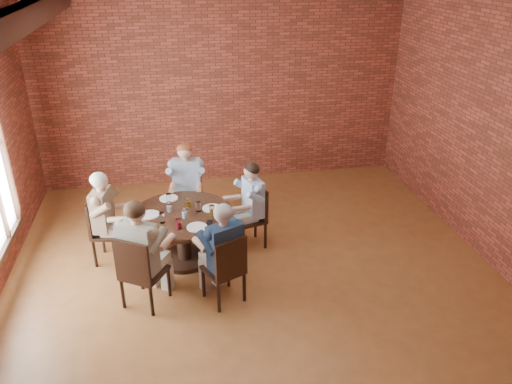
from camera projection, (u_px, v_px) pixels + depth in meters
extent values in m
plane|color=#93582D|center=(258.00, 286.00, 6.48)|extent=(7.00, 7.00, 0.00)
plane|color=white|center=(259.00, 9.00, 4.99)|extent=(7.00, 7.00, 0.00)
plane|color=#963D2B|center=(222.00, 90.00, 8.83)|extent=(7.00, 0.00, 7.00)
plane|color=#963D2B|center=(512.00, 147.00, 6.26)|extent=(0.00, 7.00, 7.00)
cube|color=black|center=(1.00, 29.00, 4.65)|extent=(0.22, 6.90, 0.26)
cube|color=black|center=(0.00, 144.00, 6.51)|extent=(0.10, 0.08, 2.20)
cylinder|color=black|center=(185.00, 259.00, 7.00)|extent=(0.70, 0.70, 0.06)
cylinder|color=black|center=(184.00, 239.00, 6.86)|extent=(0.20, 0.20, 0.64)
cylinder|color=#371E14|center=(182.00, 215.00, 6.69)|extent=(1.39, 1.39, 0.05)
cube|color=black|center=(249.00, 219.00, 7.19)|extent=(0.49, 0.49, 0.04)
cube|color=black|center=(261.00, 201.00, 7.15)|extent=(0.14, 0.40, 0.46)
cylinder|color=black|center=(234.00, 230.00, 7.37)|extent=(0.04, 0.04, 0.41)
cylinder|color=black|center=(243.00, 241.00, 7.09)|extent=(0.04, 0.04, 0.41)
cylinder|color=black|center=(255.00, 225.00, 7.50)|extent=(0.04, 0.04, 0.41)
cylinder|color=black|center=(265.00, 236.00, 7.22)|extent=(0.04, 0.04, 0.41)
cube|color=black|center=(188.00, 201.00, 7.71)|extent=(0.49, 0.49, 0.04)
cube|color=black|center=(188.00, 180.00, 7.78)|extent=(0.44, 0.09, 0.50)
cylinder|color=black|center=(176.00, 220.00, 7.63)|extent=(0.04, 0.04, 0.41)
cylinder|color=black|center=(200.00, 219.00, 7.65)|extent=(0.04, 0.04, 0.41)
cylinder|color=black|center=(178.00, 209.00, 7.97)|extent=(0.04, 0.04, 0.41)
cylinder|color=black|center=(201.00, 208.00, 7.99)|extent=(0.04, 0.04, 0.41)
cube|color=black|center=(110.00, 233.00, 6.85)|extent=(0.50, 0.50, 0.04)
cube|color=black|center=(93.00, 216.00, 6.74)|extent=(0.13, 0.42, 0.48)
cylinder|color=black|center=(121.00, 254.00, 6.78)|extent=(0.04, 0.04, 0.41)
cylinder|color=black|center=(128.00, 240.00, 7.11)|extent=(0.04, 0.04, 0.41)
cylinder|color=black|center=(95.00, 254.00, 6.79)|extent=(0.04, 0.04, 0.41)
cylinder|color=black|center=(103.00, 240.00, 7.12)|extent=(0.04, 0.04, 0.41)
cube|color=black|center=(144.00, 273.00, 6.01)|extent=(0.64, 0.64, 0.04)
cube|color=black|center=(132.00, 262.00, 5.71)|extent=(0.41, 0.28, 0.53)
cylinder|color=black|center=(169.00, 282.00, 6.21)|extent=(0.04, 0.04, 0.41)
cylinder|color=black|center=(141.00, 275.00, 6.34)|extent=(0.04, 0.04, 0.41)
cylinder|color=black|center=(152.00, 301.00, 5.87)|extent=(0.04, 0.04, 0.41)
cylinder|color=black|center=(123.00, 294.00, 6.00)|extent=(0.04, 0.04, 0.41)
cube|color=black|center=(223.00, 270.00, 6.06)|extent=(0.57, 0.57, 0.04)
cube|color=black|center=(231.00, 259.00, 5.80)|extent=(0.40, 0.21, 0.49)
cylinder|color=black|center=(228.00, 273.00, 6.39)|extent=(0.04, 0.04, 0.41)
cylinder|color=black|center=(203.00, 283.00, 6.20)|extent=(0.04, 0.04, 0.41)
cylinder|color=black|center=(244.00, 287.00, 6.12)|extent=(0.04, 0.04, 0.41)
cylinder|color=black|center=(219.00, 298.00, 5.93)|extent=(0.04, 0.04, 0.41)
cylinder|color=white|center=(212.00, 208.00, 6.80)|extent=(0.26, 0.26, 0.01)
cylinder|color=white|center=(169.00, 198.00, 7.07)|extent=(0.26, 0.26, 0.01)
cylinder|color=white|center=(150.00, 215.00, 6.64)|extent=(0.26, 0.26, 0.01)
cylinder|color=white|center=(197.00, 227.00, 6.34)|extent=(0.26, 0.26, 0.01)
cylinder|color=white|center=(198.00, 206.00, 6.72)|extent=(0.07, 0.07, 0.14)
cylinder|color=white|center=(188.00, 203.00, 6.82)|extent=(0.07, 0.07, 0.14)
cylinder|color=white|center=(169.00, 198.00, 6.93)|extent=(0.07, 0.07, 0.14)
cylinder|color=white|center=(169.00, 207.00, 6.70)|extent=(0.07, 0.07, 0.14)
cylinder|color=white|center=(162.00, 218.00, 6.43)|extent=(0.07, 0.07, 0.14)
cylinder|color=white|center=(179.00, 224.00, 6.29)|extent=(0.07, 0.07, 0.14)
cylinder|color=white|center=(185.00, 213.00, 6.54)|extent=(0.07, 0.07, 0.14)
cylinder|color=white|center=(212.00, 210.00, 6.62)|extent=(0.07, 0.07, 0.14)
cube|color=black|center=(209.00, 223.00, 6.44)|extent=(0.12, 0.17, 0.01)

